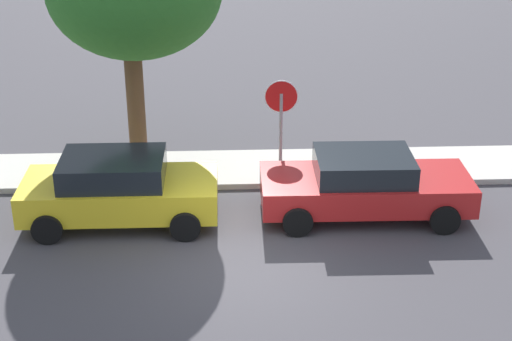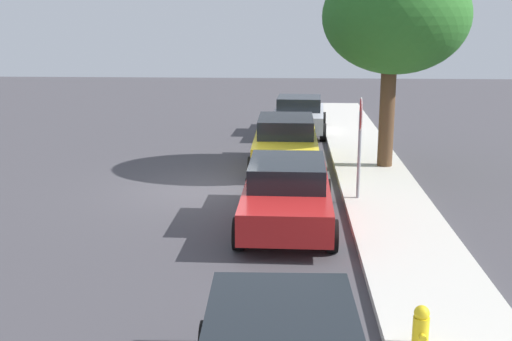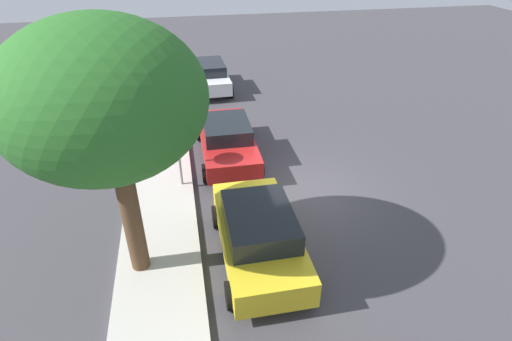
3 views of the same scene
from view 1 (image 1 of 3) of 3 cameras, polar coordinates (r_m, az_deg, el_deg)
The scene contains 5 objects.
ground_plane at distance 15.48m, azimuth -0.78°, elevation -6.95°, with size 60.00×60.00×0.00m, color #423F44.
sidewalk_curb at distance 19.41m, azimuth -1.20°, elevation 0.13°, with size 32.00×2.05×0.14m, color beige.
stop_sign at distance 18.16m, azimuth 1.84°, elevation 4.17°, with size 0.78×0.08×2.57m.
parked_car_red at distance 17.22m, azimuth 7.93°, elevation -1.01°, with size 4.57×2.07×1.43m.
parked_car_yellow at distance 17.01m, azimuth -9.96°, elevation -1.30°, with size 4.16×2.04×1.51m.
Camera 1 is at (-0.37, -13.20, 8.08)m, focal length 55.00 mm.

